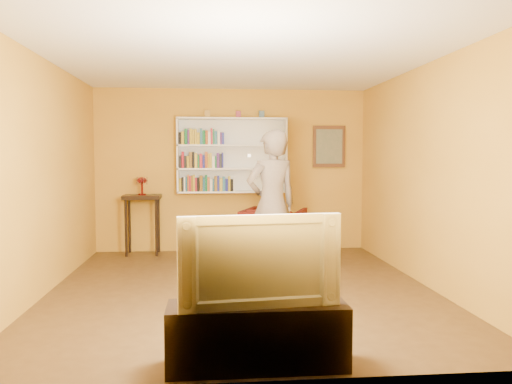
{
  "coord_description": "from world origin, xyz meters",
  "views": [
    {
      "loc": [
        -0.37,
        -5.87,
        1.57
      ],
      "look_at": [
        0.25,
        0.75,
        1.1
      ],
      "focal_mm": 35.0,
      "sensor_mm": 36.0,
      "label": 1
    }
  ],
  "objects_px": {
    "ruby_lustre": "(142,182)",
    "armchair": "(274,234)",
    "television": "(257,259)",
    "bookshelf": "(232,156)",
    "person": "(272,204)",
    "tv_cabinet": "(257,335)",
    "console_table": "(142,205)"
  },
  "relations": [
    {
      "from": "console_table",
      "to": "tv_cabinet",
      "type": "height_order",
      "value": "console_table"
    },
    {
      "from": "console_table",
      "to": "ruby_lustre",
      "type": "xyz_separation_m",
      "value": [
        0.0,
        -0.0,
        0.37
      ]
    },
    {
      "from": "console_table",
      "to": "armchair",
      "type": "xyz_separation_m",
      "value": [
        2.04,
        -0.73,
        -0.39
      ]
    },
    {
      "from": "tv_cabinet",
      "to": "television",
      "type": "xyz_separation_m",
      "value": [
        0.0,
        0.0,
        0.58
      ]
    },
    {
      "from": "console_table",
      "to": "person",
      "type": "height_order",
      "value": "person"
    },
    {
      "from": "console_table",
      "to": "tv_cabinet",
      "type": "relative_size",
      "value": 0.72
    },
    {
      "from": "ruby_lustre",
      "to": "person",
      "type": "relative_size",
      "value": 0.15
    },
    {
      "from": "person",
      "to": "tv_cabinet",
      "type": "bearing_deg",
      "value": 62.79
    },
    {
      "from": "ruby_lustre",
      "to": "person",
      "type": "height_order",
      "value": "person"
    },
    {
      "from": "armchair",
      "to": "person",
      "type": "bearing_deg",
      "value": 101.92
    },
    {
      "from": "bookshelf",
      "to": "console_table",
      "type": "xyz_separation_m",
      "value": [
        -1.45,
        -0.16,
        -0.8
      ]
    },
    {
      "from": "person",
      "to": "console_table",
      "type": "bearing_deg",
      "value": -60.58
    },
    {
      "from": "bookshelf",
      "to": "person",
      "type": "distance_m",
      "value": 2.05
    },
    {
      "from": "console_table",
      "to": "ruby_lustre",
      "type": "distance_m",
      "value": 0.37
    },
    {
      "from": "ruby_lustre",
      "to": "armchair",
      "type": "height_order",
      "value": "ruby_lustre"
    },
    {
      "from": "bookshelf",
      "to": "ruby_lustre",
      "type": "distance_m",
      "value": 1.52
    },
    {
      "from": "ruby_lustre",
      "to": "armchair",
      "type": "relative_size",
      "value": 0.32
    },
    {
      "from": "bookshelf",
      "to": "armchair",
      "type": "bearing_deg",
      "value": -56.47
    },
    {
      "from": "armchair",
      "to": "television",
      "type": "distance_m",
      "value": 3.84
    },
    {
      "from": "television",
      "to": "console_table",
      "type": "bearing_deg",
      "value": 101.62
    },
    {
      "from": "bookshelf",
      "to": "console_table",
      "type": "relative_size",
      "value": 1.87
    },
    {
      "from": "bookshelf",
      "to": "tv_cabinet",
      "type": "height_order",
      "value": "bookshelf"
    },
    {
      "from": "armchair",
      "to": "tv_cabinet",
      "type": "height_order",
      "value": "armchair"
    },
    {
      "from": "ruby_lustre",
      "to": "armchair",
      "type": "distance_m",
      "value": 2.3
    },
    {
      "from": "bookshelf",
      "to": "tv_cabinet",
      "type": "xyz_separation_m",
      "value": [
        -0.03,
        -4.66,
        -1.35
      ]
    },
    {
      "from": "television",
      "to": "ruby_lustre",
      "type": "bearing_deg",
      "value": 101.62
    },
    {
      "from": "console_table",
      "to": "television",
      "type": "relative_size",
      "value": 0.81
    },
    {
      "from": "armchair",
      "to": "television",
      "type": "bearing_deg",
      "value": 101.64
    },
    {
      "from": "bookshelf",
      "to": "person",
      "type": "relative_size",
      "value": 0.94
    },
    {
      "from": "armchair",
      "to": "television",
      "type": "xyz_separation_m",
      "value": [
        -0.61,
        -3.77,
        0.41
      ]
    },
    {
      "from": "bookshelf",
      "to": "television",
      "type": "relative_size",
      "value": 1.52
    },
    {
      "from": "bookshelf",
      "to": "ruby_lustre",
      "type": "xyz_separation_m",
      "value": [
        -1.45,
        -0.16,
        -0.42
      ]
    }
  ]
}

